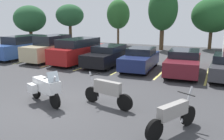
% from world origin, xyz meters
% --- Properties ---
extents(ground, '(44.00, 44.00, 0.10)m').
position_xyz_m(ground, '(0.00, 0.00, -0.05)').
color(ground, '#38383A').
extents(motorcycle_touring, '(2.12, 1.21, 1.44)m').
position_xyz_m(motorcycle_touring, '(-0.36, 0.13, 0.68)').
color(motorcycle_touring, black).
rests_on(motorcycle_touring, ground).
extents(motorcycle_second, '(1.13, 2.10, 1.30)m').
position_xyz_m(motorcycle_second, '(4.74, -0.21, 0.55)').
color(motorcycle_second, black).
rests_on(motorcycle_second, ground).
extents(motorcycle_third, '(2.23, 0.71, 1.29)m').
position_xyz_m(motorcycle_third, '(2.00, 0.92, 0.59)').
color(motorcycle_third, black).
rests_on(motorcycle_third, ground).
extents(parking_stripes, '(18.82, 4.72, 0.01)m').
position_xyz_m(parking_stripes, '(-1.36, 7.85, 0.00)').
color(parking_stripes, '#EAE066').
rests_on(parking_stripes, ground).
extents(car_blue, '(2.10, 4.94, 1.88)m').
position_xyz_m(car_blue, '(-9.41, 7.90, 0.95)').
color(car_blue, '#2D519E').
rests_on(car_blue, ground).
extents(car_champagne, '(1.95, 4.80, 1.99)m').
position_xyz_m(car_champagne, '(-6.49, 8.07, 0.96)').
color(car_champagne, '#C1B289').
rests_on(car_champagne, ground).
extents(car_red, '(2.23, 5.00, 1.86)m').
position_xyz_m(car_red, '(-3.85, 7.98, 0.94)').
color(car_red, maroon).
rests_on(car_red, ground).
extents(car_black, '(1.92, 4.90, 1.44)m').
position_xyz_m(car_black, '(-1.40, 8.14, 0.72)').
color(car_black, black).
rests_on(car_black, ground).
extents(car_navy, '(2.00, 4.31, 1.43)m').
position_xyz_m(car_navy, '(1.11, 7.77, 0.71)').
color(car_navy, navy).
rests_on(car_navy, ground).
extents(car_maroon, '(2.15, 4.66, 1.46)m').
position_xyz_m(car_maroon, '(3.91, 7.67, 0.73)').
color(car_maroon, maroon).
rests_on(car_maroon, ground).
extents(tree_rear, '(3.02, 3.02, 6.34)m').
position_xyz_m(tree_rear, '(0.19, 17.92, 4.15)').
color(tree_rear, '#4C3823').
rests_on(tree_rear, ground).
extents(tree_far_left, '(4.29, 4.29, 5.41)m').
position_xyz_m(tree_far_left, '(4.85, 20.61, 3.59)').
color(tree_far_left, '#4C3823').
rests_on(tree_far_left, ground).
extents(tree_center, '(2.79, 2.79, 5.49)m').
position_xyz_m(tree_center, '(-5.78, 20.19, 3.72)').
color(tree_center, '#4C3823').
rests_on(tree_center, ground).
extents(tree_right, '(3.60, 3.60, 5.02)m').
position_xyz_m(tree_right, '(-12.18, 19.18, 3.60)').
color(tree_right, '#4C3823').
rests_on(tree_right, ground).
extents(tree_center_left, '(4.18, 4.18, 4.90)m').
position_xyz_m(tree_center_left, '(-17.28, 17.39, 3.17)').
color(tree_center_left, '#4C3823').
rests_on(tree_center_left, ground).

